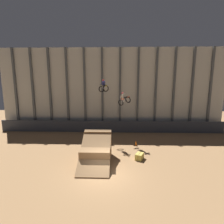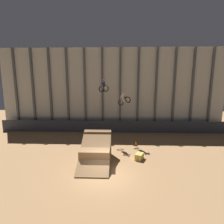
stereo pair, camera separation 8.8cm
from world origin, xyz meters
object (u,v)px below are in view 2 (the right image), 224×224
object	(u,v)px
dirt_ramp	(96,151)
hay_bale_trackside	(139,156)
rider_bike_left_air	(104,87)
traffic_cone_near_ramp	(100,144)
traffic_cone_arena_edge	(136,143)
rider_bike_right_air	(124,99)

from	to	relation	value
dirt_ramp	hay_bale_trackside	distance (m)	3.98
rider_bike_left_air	hay_bale_trackside	world-z (taller)	rider_bike_left_air
traffic_cone_near_ramp	traffic_cone_arena_edge	xyz separation A→B (m)	(3.98, 0.44, 0.00)
rider_bike_left_air	rider_bike_right_air	distance (m)	2.76
rider_bike_left_air	traffic_cone_near_ramp	distance (m)	6.51
traffic_cone_arena_edge	rider_bike_right_air	bearing A→B (deg)	139.04
rider_bike_left_air	traffic_cone_arena_edge	size ratio (longest dim) A/B	3.04
dirt_ramp	rider_bike_right_air	xyz separation A→B (m)	(2.61, 4.96, 4.22)
rider_bike_right_air	dirt_ramp	bearing A→B (deg)	-153.26
rider_bike_left_air	hay_bale_trackside	distance (m)	8.77
rider_bike_right_air	traffic_cone_near_ramp	world-z (taller)	rider_bike_right_air
rider_bike_left_air	traffic_cone_arena_edge	distance (m)	7.38
traffic_cone_near_ramp	dirt_ramp	bearing A→B (deg)	-89.64
traffic_cone_near_ramp	hay_bale_trackside	bearing A→B (deg)	-37.78
dirt_ramp	rider_bike_right_air	bearing A→B (deg)	62.26
traffic_cone_near_ramp	traffic_cone_arena_edge	distance (m)	4.00
rider_bike_right_air	traffic_cone_near_ramp	size ratio (longest dim) A/B	3.07
rider_bike_left_air	traffic_cone_arena_edge	bearing A→B (deg)	-46.35
dirt_ramp	hay_bale_trackside	world-z (taller)	dirt_ramp
rider_bike_right_air	traffic_cone_near_ramp	distance (m)	5.72
rider_bike_right_air	hay_bale_trackside	bearing A→B (deg)	-109.76
rider_bike_left_air	traffic_cone_arena_edge	xyz separation A→B (m)	(3.70, -1.49, -6.21)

